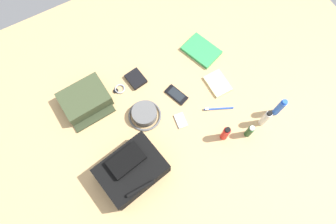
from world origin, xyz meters
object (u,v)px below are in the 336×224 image
toiletry_pouch (85,100)px  wallet (136,79)px  bucket_hat (145,114)px  sunscreen_spray (225,133)px  backpack (132,170)px  shampoo_bottle (250,131)px  toothpaste_tube (265,118)px  cell_phone (176,95)px  notepad (218,83)px  wristwatch (119,89)px  paperback_novel (201,51)px  deodorant_spray (280,107)px  toothbrush (217,109)px  media_player (181,120)px

toiletry_pouch → wallet: toiletry_pouch is taller
bucket_hat → sunscreen_spray: bearing=135.1°
toiletry_pouch → backpack: bearing=96.1°
shampoo_bottle → sunscreen_spray: bearing=-22.6°
toothpaste_tube → cell_phone: (0.33, -0.38, -0.07)m
notepad → wallet: bearing=-32.6°
wallet → notepad: 0.48m
bucket_hat → wristwatch: bucket_hat is taller
notepad → wristwatch: bearing=-25.7°
paperback_novel → deodorant_spray: bearing=106.0°
toiletry_pouch → shampoo_bottle: bearing=139.1°
deodorant_spray → shampoo_bottle: size_ratio=1.42×
backpack → bucket_hat: size_ratio=1.91×
bucket_hat → paperback_novel: (-0.49, -0.20, -0.02)m
sunscreen_spray → cell_phone: size_ratio=0.94×
wallet → bucket_hat: bearing=67.2°
toothpaste_tube → notepad: bearing=-75.0°
toothbrush → notepad: toothbrush is taller
cell_phone → wallet: 0.26m
backpack → deodorant_spray: (-0.85, 0.09, 0.01)m
media_player → toothbrush: toothbrush is taller
deodorant_spray → toothbrush: size_ratio=1.05×
deodorant_spray → paperback_novel: size_ratio=0.67×
deodorant_spray → wristwatch: (0.70, -0.56, -0.07)m
shampoo_bottle → toothbrush: shampoo_bottle is taller
media_player → toothbrush: 0.22m
toothpaste_tube → toothbrush: bearing=-47.5°
paperback_novel → toothbrush: paperback_novel is taller
bucket_hat → toothbrush: bucket_hat is taller
wristwatch → notepad: bearing=154.4°
paperback_novel → cell_phone: size_ratio=1.71×
toiletry_pouch → deodorant_spray: deodorant_spray is taller
sunscreen_spray → media_player: sunscreen_spray is taller
sunscreen_spray → media_player: 0.26m
shampoo_bottle → paperback_novel: bearing=-95.3°
shampoo_bottle → notepad: (-0.02, -0.34, -0.05)m
sunscreen_spray → toothbrush: size_ratio=0.87×
deodorant_spray → shampoo_bottle: 0.21m
media_player → shampoo_bottle: bearing=138.8°
bucket_hat → deodorant_spray: bearing=152.4°
deodorant_spray → toothbrush: deodorant_spray is taller
deodorant_spray → sunscreen_spray: deodorant_spray is taller
deodorant_spray → wallet: deodorant_spray is taller
bucket_hat → wallet: (-0.06, -0.23, -0.01)m
shampoo_bottle → deodorant_spray: bearing=-172.1°
deodorant_spray → sunscreen_spray: size_ratio=1.21×
backpack → toothpaste_tube: backpack is taller
toiletry_pouch → shampoo_bottle: shampoo_bottle is taller
toothpaste_tube → sunscreen_spray: size_ratio=1.15×
sunscreen_spray → paperback_novel: 0.55m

